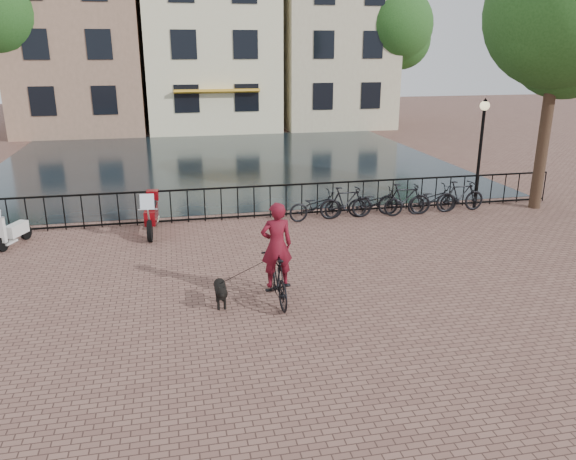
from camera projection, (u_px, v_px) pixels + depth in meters
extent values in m
plane|color=brown|center=(323.00, 346.00, 9.85)|extent=(100.00, 100.00, 0.00)
plane|color=black|center=(224.00, 162.00, 25.95)|extent=(20.00, 20.00, 0.00)
cube|color=black|center=(254.00, 187.00, 16.98)|extent=(20.00, 0.05, 0.05)
cube|color=black|center=(254.00, 216.00, 17.27)|extent=(20.00, 0.05, 0.05)
cube|color=#87664E|center=(78.00, 31.00, 34.43)|extent=(7.50, 9.00, 12.00)
cube|color=beige|center=(209.00, 40.00, 36.17)|extent=(8.00, 9.00, 11.00)
cube|color=gold|center=(217.00, 91.00, 32.69)|extent=(5.00, 0.60, 0.15)
cube|color=#BAAA8A|center=(328.00, 29.00, 37.51)|extent=(7.00, 9.00, 12.50)
cylinder|color=black|center=(11.00, 82.00, 31.83)|extent=(0.36, 0.36, 6.30)
sphere|color=#1D4818|center=(1.00, 15.00, 30.72)|extent=(5.04, 5.04, 5.04)
cylinder|color=black|center=(546.00, 122.00, 17.59)|extent=(0.36, 0.36, 5.60)
sphere|color=#1D4818|center=(561.00, 12.00, 16.61)|extent=(4.48, 4.48, 4.48)
cylinder|color=black|center=(392.00, 81.00, 36.42)|extent=(0.36, 0.36, 5.95)
sphere|color=#1D4818|center=(395.00, 25.00, 35.37)|extent=(4.76, 4.76, 4.76)
cylinder|color=black|center=(479.00, 160.00, 17.85)|extent=(0.10, 0.10, 3.20)
sphere|color=beige|center=(485.00, 106.00, 17.32)|extent=(0.30, 0.30, 0.30)
imported|color=black|center=(277.00, 277.00, 11.45)|extent=(0.58, 1.82, 1.08)
imported|color=maroon|center=(277.00, 237.00, 11.19)|extent=(0.80, 0.54, 2.13)
imported|color=black|center=(316.00, 206.00, 16.95)|extent=(1.78, 0.81, 0.90)
imported|color=black|center=(346.00, 203.00, 17.12)|extent=(1.67, 0.48, 1.00)
imported|color=black|center=(375.00, 202.00, 17.32)|extent=(1.78, 0.82, 0.90)
imported|color=black|center=(404.00, 199.00, 17.50)|extent=(1.72, 0.72, 1.00)
imported|color=black|center=(432.00, 199.00, 17.70)|extent=(1.75, 0.72, 0.90)
imported|color=black|center=(460.00, 196.00, 17.87)|extent=(1.68, 0.54, 1.00)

